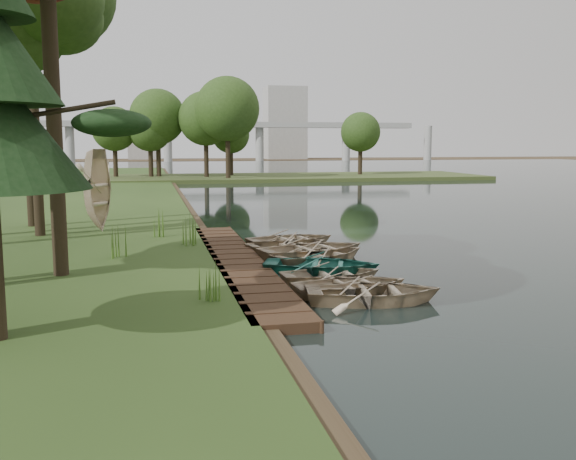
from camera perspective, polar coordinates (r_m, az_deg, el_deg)
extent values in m
plane|color=#3D2F1D|center=(21.85, -0.39, -3.15)|extent=(300.00, 300.00, 0.00)
cube|color=#342114|center=(21.56, -4.56, -2.93)|extent=(1.60, 16.00, 0.30)
cube|color=#3A4820|center=(72.18, -2.42, 4.67)|extent=(50.00, 14.00, 0.45)
cylinder|color=black|center=(71.83, -21.20, 6.23)|extent=(0.50, 0.50, 4.80)
sphere|color=#2B4718|center=(71.86, -21.34, 9.10)|extent=(5.60, 5.60, 5.60)
cylinder|color=black|center=(71.13, -15.86, 6.45)|extent=(0.50, 0.50, 4.80)
sphere|color=#2B4718|center=(71.15, -15.97, 9.35)|extent=(5.60, 5.60, 5.60)
cylinder|color=black|center=(71.04, -10.45, 6.62)|extent=(0.50, 0.50, 4.80)
sphere|color=#2B4718|center=(71.07, -10.52, 9.52)|extent=(5.60, 5.60, 5.60)
cylinder|color=black|center=(71.58, -5.07, 6.72)|extent=(0.50, 0.50, 4.80)
sphere|color=#2B4718|center=(71.61, -5.11, 9.60)|extent=(5.60, 5.60, 5.60)
cylinder|color=black|center=(72.73, 0.18, 6.77)|extent=(0.50, 0.50, 4.80)
sphere|color=#2B4718|center=(72.76, 0.18, 9.60)|extent=(5.60, 5.60, 5.60)
cylinder|color=black|center=(74.47, 5.23, 6.76)|extent=(0.50, 0.50, 4.80)
sphere|color=#2B4718|center=(74.49, 5.26, 9.53)|extent=(5.60, 5.60, 5.60)
cylinder|color=black|center=(76.74, 10.01, 6.70)|extent=(0.50, 0.50, 4.80)
sphere|color=#2B4718|center=(76.76, 10.08, 9.39)|extent=(5.60, 5.60, 5.60)
cube|color=#A5A5A0|center=(141.78, -6.59, 9.30)|extent=(90.00, 4.00, 1.20)
cylinder|color=#A5A5A0|center=(141.85, -18.81, 7.32)|extent=(1.80, 1.80, 8.00)
cylinder|color=#A5A5A0|center=(141.06, -10.64, 7.60)|extent=(1.80, 1.80, 8.00)
cylinder|color=#A5A5A0|center=(143.09, -2.54, 7.73)|extent=(1.80, 1.80, 8.00)
cylinder|color=#A5A5A0|center=(147.83, 5.19, 7.70)|extent=(1.80, 1.80, 8.00)
cylinder|color=#A5A5A0|center=(155.02, 12.32, 7.56)|extent=(1.80, 1.80, 8.00)
cube|color=#A5A5A0|center=(164.71, -0.28, 9.48)|extent=(10.00, 8.00, 18.00)
cube|color=#A5A5A0|center=(166.00, -12.68, 8.24)|extent=(8.00, 8.00, 12.00)
imported|color=beige|center=(16.68, 7.62, -5.22)|extent=(3.87, 3.03, 0.73)
imported|color=beige|center=(17.53, 5.67, -4.65)|extent=(3.46, 2.62, 0.67)
imported|color=beige|center=(19.00, 3.91, -3.71)|extent=(3.18, 2.37, 0.63)
imported|color=#2E8271|center=(20.06, 3.00, -2.93)|extent=(4.26, 3.64, 0.75)
imported|color=beige|center=(21.96, 2.92, -1.99)|extent=(4.31, 3.75, 0.75)
imported|color=beige|center=(22.77, 2.25, -1.53)|extent=(4.56, 3.72, 0.83)
imported|color=beige|center=(24.32, 0.02, -1.11)|extent=(3.69, 3.01, 0.67)
imported|color=beige|center=(25.36, 0.28, -0.67)|extent=(3.94, 3.11, 0.74)
imported|color=beige|center=(28.99, -16.36, 0.58)|extent=(4.34, 3.88, 0.74)
cylinder|color=black|center=(19.63, -20.15, 10.40)|extent=(0.44, 0.44, 9.81)
cylinder|color=black|center=(28.40, -21.58, 8.13)|extent=(0.41, 0.41, 8.57)
ellipsoid|color=#2B4718|center=(28.79, -22.02, 16.67)|extent=(4.45, 4.45, 3.78)
cylinder|color=black|center=(31.82, -22.15, 8.81)|extent=(0.43, 0.43, 9.46)
ellipsoid|color=#2B4718|center=(32.30, -22.60, 17.22)|extent=(5.20, 5.20, 4.42)
cone|color=#3F661E|center=(15.75, -6.95, -4.70)|extent=(0.60, 0.60, 0.92)
cone|color=#3F661E|center=(24.46, -8.77, -0.07)|extent=(0.60, 0.60, 1.08)
cone|color=#3F661E|center=(22.25, -14.74, -0.96)|extent=(0.60, 0.60, 1.13)
cone|color=#3F661E|center=(26.90, -11.58, 0.55)|extent=(0.60, 0.60, 1.06)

